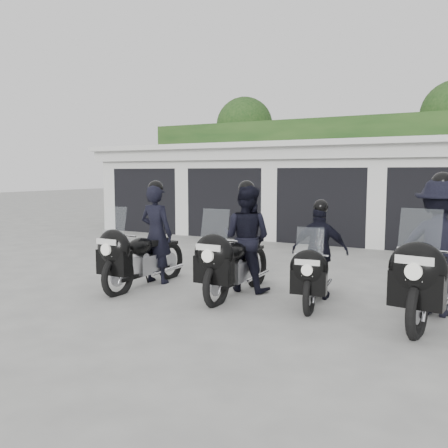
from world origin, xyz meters
The scene contains 7 objects.
ground centered at (0.00, 0.00, 0.00)m, with size 80.00×80.00×0.00m, color #A2A29C.
garage_block centered at (0.00, 8.06, 1.42)m, with size 16.40×6.80×2.96m.
background_vegetation centered at (0.37, 12.92, 2.77)m, with size 20.00×3.90×5.80m.
police_bike_a centered at (-1.35, -0.83, 0.78)m, with size 0.70×2.27×1.98m.
police_bike_b centered at (0.40, -0.47, 0.84)m, with size 0.90×2.28×1.99m.
police_bike_c centered at (1.72, -0.35, 0.71)m, with size 0.98×1.93×1.68m.
police_bike_d centered at (3.45, -0.43, 0.91)m, with size 1.36×2.45×2.14m.
Camera 1 is at (3.91, -7.66, 2.06)m, focal length 38.00 mm.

